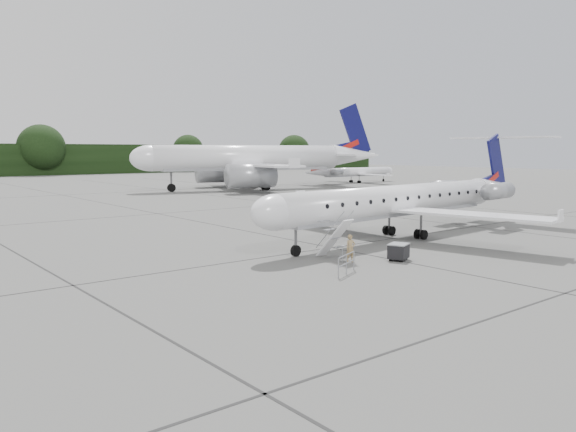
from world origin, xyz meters
TOP-DOWN VIEW (x-y plane):
  - ground at (0.00, 0.00)m, footprint 320.00×320.00m
  - main_regional_jet at (0.71, 4.45)m, footprint 31.38×23.75m
  - airstair at (-8.08, 1.55)m, footprint 1.02×2.18m
  - passenger at (-7.99, 0.35)m, footprint 0.65×0.51m
  - safety_railing at (-10.33, -1.70)m, footprint 2.04×0.98m
  - baggage_cart at (-5.43, -0.98)m, footprint 1.46×1.33m
  - bg_narrowbody at (21.52, 53.05)m, footprint 45.30×37.18m
  - bg_regional_right at (49.46, 55.53)m, footprint 22.93×16.75m

SIDE VIEW (x-z plane):
  - ground at x=0.00m, z-range 0.00..0.00m
  - safety_railing at x=-10.33m, z-range 0.00..1.00m
  - baggage_cart at x=-5.43m, z-range 0.00..1.03m
  - passenger at x=-7.99m, z-range 0.00..1.57m
  - airstair at x=-8.08m, z-range 0.00..2.39m
  - bg_regional_right at x=49.46m, z-range 0.00..5.93m
  - main_regional_jet at x=0.71m, z-range 0.00..7.63m
  - bg_narrowbody at x=21.52m, z-range 0.00..14.22m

